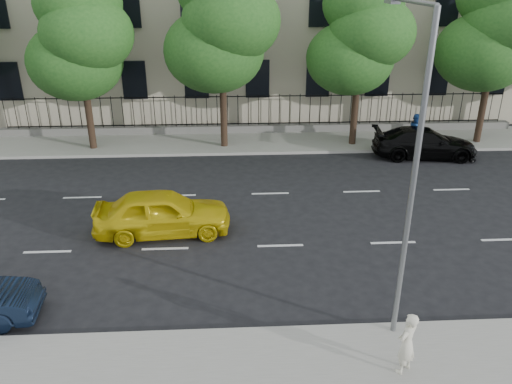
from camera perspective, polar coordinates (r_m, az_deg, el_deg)
ground at (r=15.43m, az=3.71°, el=-10.78°), size 120.00×120.00×0.00m
far_sidewalk at (r=28.04m, az=0.50°, el=5.78°), size 60.00×4.00×0.15m
lane_markings at (r=19.51m, az=2.15°, el=-2.84°), size 49.60×4.62×0.01m
iron_fence at (r=29.49m, az=0.30°, el=7.85°), size 30.00×0.50×2.20m
street_light at (r=12.15m, az=17.17°, el=5.50°), size 0.25×3.32×8.05m
tree_b at (r=27.14m, az=-19.46°, el=16.38°), size 5.53×5.12×8.97m
tree_c at (r=26.08m, az=-3.91°, el=18.61°), size 5.89×5.50×9.80m
tree_d at (r=26.98m, az=11.88°, el=17.13°), size 5.34×4.94×8.84m
tree_e at (r=29.47m, az=25.81°, el=16.61°), size 5.71×5.31×9.46m
yellow_taxi at (r=18.27m, az=-10.63°, el=-2.33°), size 4.99×2.33×1.65m
black_sedan at (r=27.05m, az=18.70°, el=5.34°), size 5.41×2.64×1.52m
woman_near at (r=12.45m, az=16.85°, el=-16.21°), size 0.69×0.66×1.60m
pedestrian_far at (r=27.95m, az=17.79°, el=6.68°), size 0.94×1.06×1.82m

